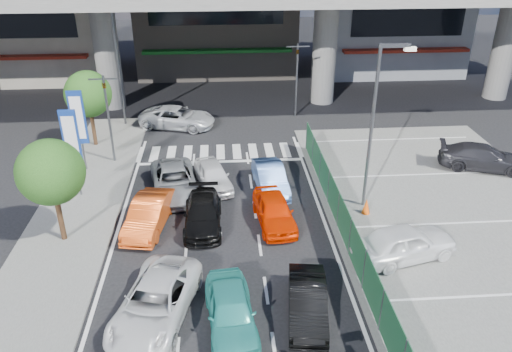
{
  "coord_description": "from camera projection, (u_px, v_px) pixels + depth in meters",
  "views": [
    {
      "loc": [
        0.1,
        -14.95,
        12.68
      ],
      "look_at": [
        1.64,
        5.67,
        2.04
      ],
      "focal_mm": 35.0,
      "sensor_mm": 36.0,
      "label": 1
    }
  ],
  "objects": [
    {
      "name": "ground",
      "position": [
        224.0,
        292.0,
        19.05
      ],
      "size": [
        120.0,
        120.0,
        0.0
      ],
      "primitive_type": "plane",
      "color": "black",
      "rests_on": "ground"
    },
    {
      "name": "parking_lot",
      "position": [
        478.0,
        249.0,
        21.54
      ],
      "size": [
        12.0,
        28.0,
        0.06
      ],
      "primitive_type": "cube",
      "color": "#585856",
      "rests_on": "ground"
    },
    {
      "name": "sidewalk_left",
      "position": [
        65.0,
        239.0,
        22.11
      ],
      "size": [
        4.0,
        30.0,
        0.12
      ],
      "primitive_type": "cube",
      "color": "#585856",
      "rests_on": "ground"
    },
    {
      "name": "fence_run",
      "position": [
        356.0,
        252.0,
        19.88
      ],
      "size": [
        0.16,
        22.0,
        1.8
      ],
      "primitive_type": null,
      "color": "#1B5130",
      "rests_on": "ground"
    },
    {
      "name": "building_west",
      "position": [
        32.0,
        0.0,
        43.37
      ],
      "size": [
        12.0,
        10.9,
        13.0
      ],
      "color": "#9F9680",
      "rests_on": "ground"
    },
    {
      "name": "building_east",
      "position": [
        391.0,
        2.0,
        45.72
      ],
      "size": [
        12.0,
        10.9,
        12.0
      ],
      "color": "gray",
      "rests_on": "ground"
    },
    {
      "name": "traffic_light_left",
      "position": [
        106.0,
        98.0,
        27.48
      ],
      "size": [
        1.6,
        1.24,
        5.2
      ],
      "color": "#595B60",
      "rests_on": "ground"
    },
    {
      "name": "traffic_light_right",
      "position": [
        297.0,
        62.0,
        34.47
      ],
      "size": [
        1.6,
        1.24,
        5.2
      ],
      "color": "#595B60",
      "rests_on": "ground"
    },
    {
      "name": "street_lamp_right",
      "position": [
        377.0,
        115.0,
        22.67
      ],
      "size": [
        1.65,
        0.22,
        8.0
      ],
      "color": "#595B60",
      "rests_on": "ground"
    },
    {
      "name": "street_lamp_left",
      "position": [
        120.0,
        56.0,
        32.41
      ],
      "size": [
        1.65,
        0.22,
        8.0
      ],
      "color": "#595B60",
      "rests_on": "ground"
    },
    {
      "name": "signboard_near",
      "position": [
        72.0,
        142.0,
        24.26
      ],
      "size": [
        0.8,
        0.14,
        4.7
      ],
      "color": "#595B60",
      "rests_on": "ground"
    },
    {
      "name": "signboard_far",
      "position": [
        78.0,
        120.0,
        26.9
      ],
      "size": [
        0.8,
        0.14,
        4.7
      ],
      "color": "#595B60",
      "rests_on": "ground"
    },
    {
      "name": "tree_near",
      "position": [
        51.0,
        173.0,
        20.59
      ],
      "size": [
        2.8,
        2.8,
        4.8
      ],
      "color": "#382314",
      "rests_on": "ground"
    },
    {
      "name": "tree_far",
      "position": [
        88.0,
        94.0,
        29.85
      ],
      "size": [
        2.8,
        2.8,
        4.8
      ],
      "color": "#382314",
      "rests_on": "ground"
    },
    {
      "name": "sedan_white_mid_left",
      "position": [
        155.0,
        302.0,
        17.56
      ],
      "size": [
        3.41,
        5.37,
        1.38
      ],
      "primitive_type": "imported",
      "rotation": [
        0.0,
        0.0,
        -0.24
      ],
      "color": "white",
      "rests_on": "ground"
    },
    {
      "name": "taxi_teal_mid",
      "position": [
        231.0,
        310.0,
        17.19
      ],
      "size": [
        1.99,
        4.18,
        1.38
      ],
      "primitive_type": "imported",
      "rotation": [
        0.0,
        0.0,
        0.09
      ],
      "color": "teal",
      "rests_on": "ground"
    },
    {
      "name": "hatch_black_mid_right",
      "position": [
        307.0,
        302.0,
        17.66
      ],
      "size": [
        1.79,
        3.93,
        1.25
      ],
      "primitive_type": "imported",
      "rotation": [
        0.0,
        0.0,
        -0.13
      ],
      "color": "black",
      "rests_on": "ground"
    },
    {
      "name": "taxi_orange_left",
      "position": [
        149.0,
        215.0,
        22.77
      ],
      "size": [
        2.16,
        4.38,
        1.38
      ],
      "primitive_type": "imported",
      "rotation": [
        0.0,
        0.0,
        -0.17
      ],
      "color": "#F45619",
      "rests_on": "ground"
    },
    {
      "name": "sedan_black_mid",
      "position": [
        203.0,
        214.0,
        22.99
      ],
      "size": [
        1.73,
        4.21,
        1.22
      ],
      "primitive_type": "imported",
      "rotation": [
        0.0,
        0.0,
        -0.0
      ],
      "color": "black",
      "rests_on": "ground"
    },
    {
      "name": "taxi_orange_right",
      "position": [
        274.0,
        211.0,
        23.11
      ],
      "size": [
        2.01,
        4.13,
        1.36
      ],
      "primitive_type": "imported",
      "rotation": [
        0.0,
        0.0,
        0.1
      ],
      "color": "#F12E00",
      "rests_on": "ground"
    },
    {
      "name": "wagon_silver_front_left",
      "position": [
        174.0,
        181.0,
        25.74
      ],
      "size": [
        3.02,
        5.15,
        1.35
      ],
      "primitive_type": "imported",
      "rotation": [
        0.0,
        0.0,
        0.17
      ],
      "color": "gray",
      "rests_on": "ground"
    },
    {
      "name": "sedan_white_front_mid",
      "position": [
        213.0,
        175.0,
        26.35
      ],
      "size": [
        2.4,
        4.05,
        1.29
      ],
      "primitive_type": "imported",
      "rotation": [
        0.0,
        0.0,
        0.25
      ],
      "color": "silver",
      "rests_on": "ground"
    },
    {
      "name": "kei_truck_front_right",
      "position": [
        270.0,
        178.0,
        26.02
      ],
      "size": [
        1.77,
        4.18,
        1.34
      ],
      "primitive_type": "imported",
      "rotation": [
        0.0,
        0.0,
        0.09
      ],
      "color": "#4F76BC",
      "rests_on": "ground"
    },
    {
      "name": "crossing_wagon_silver",
      "position": [
        177.0,
        117.0,
        33.93
      ],
      "size": [
        5.52,
        3.63,
        1.41
      ],
      "primitive_type": "imported",
      "rotation": [
        0.0,
        0.0,
        1.3
      ],
      "color": "silver",
      "rests_on": "ground"
    },
    {
      "name": "parked_sedan_white",
      "position": [
        405.0,
        243.0,
        20.58
      ],
      "size": [
        4.7,
        2.83,
        1.5
      ],
      "primitive_type": "imported",
      "rotation": [
        0.0,
        0.0,
        1.83
      ],
      "color": "white",
      "rests_on": "parking_lot"
    },
    {
      "name": "parked_sedan_dgrey",
      "position": [
        483.0,
        157.0,
        28.13
      ],
      "size": [
        5.15,
        3.35,
        1.39
      ],
      "primitive_type": "imported",
      "rotation": [
        0.0,
        0.0,
        1.25
      ],
      "color": "#28282C",
      "rests_on": "parking_lot"
    },
    {
      "name": "traffic_cone",
      "position": [
        366.0,
        206.0,
        23.92
      ],
      "size": [
        0.47,
        0.47,
        0.77
      ],
      "primitive_type": "cone",
      "rotation": [
        0.0,
        0.0,
        -0.22
      ],
      "color": "#EE520D",
      "rests_on": "parking_lot"
    }
  ]
}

